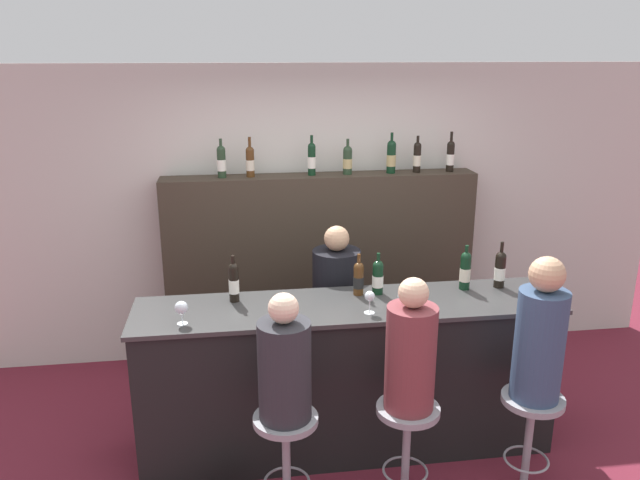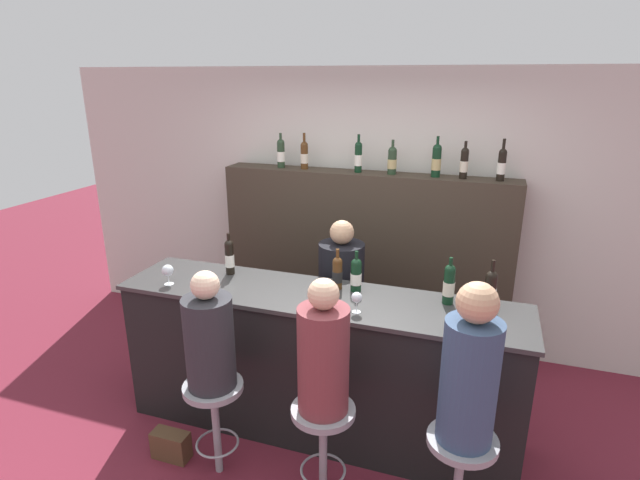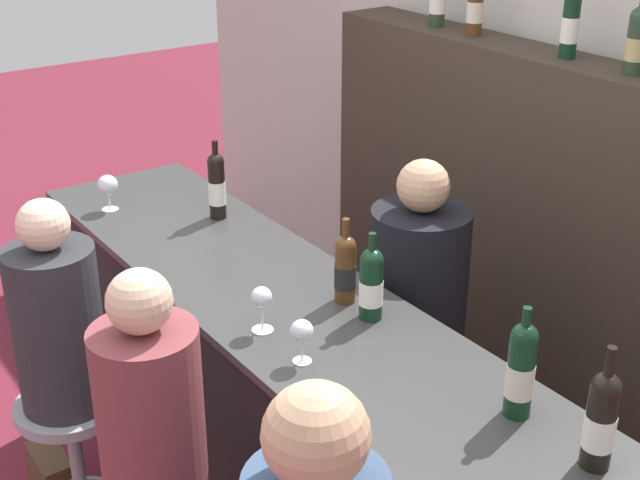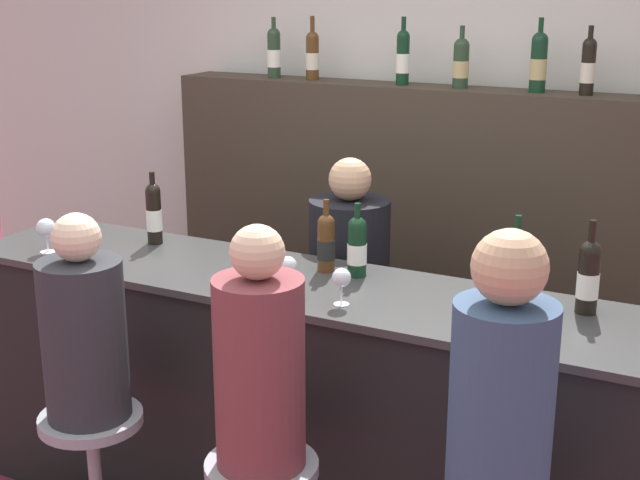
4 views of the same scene
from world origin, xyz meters
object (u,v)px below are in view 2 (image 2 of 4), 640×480
wine_bottle_backbar_4 (436,160)px  bar_stool_left (214,404)px  wine_bottle_counter_0 (230,257)px  wine_bottle_backbar_5 (464,163)px  wine_bottle_backbar_6 (502,164)px  wine_glass_0 (168,271)px  wine_glass_2 (357,298)px  guest_seated_middle (323,355)px  wine_bottle_backbar_0 (281,153)px  wine_bottle_counter_3 (449,284)px  guest_seated_right (470,372)px  wine_bottle_counter_1 (337,272)px  wine_glass_1 (324,292)px  handbag (171,445)px  wine_bottle_backbar_2 (358,157)px  bar_stool_middle (323,428)px  wine_bottle_backbar_3 (392,160)px  wine_bottle_counter_2 (356,274)px  guest_seated_left (209,338)px  bartender (341,315)px  bar_stool_right (460,460)px  wine_bottle_counter_4 (490,290)px  wine_bottle_backbar_1 (304,155)px

wine_bottle_backbar_4 → bar_stool_left: 2.59m
wine_bottle_counter_0 → wine_bottle_backbar_5: (1.58, 1.18, 0.61)m
wine_bottle_backbar_6 → wine_glass_0: bearing=-145.7°
wine_bottle_backbar_5 → wine_glass_2: 1.71m
wine_bottle_counter_0 → guest_seated_middle: guest_seated_middle is taller
wine_bottle_backbar_6 → wine_bottle_backbar_0: bearing=-180.0°
wine_bottle_counter_3 → bar_stool_left: (-1.34, -0.77, -0.70)m
wine_bottle_counter_3 → wine_bottle_backbar_4: (-0.25, 1.18, 0.61)m
guest_seated_right → wine_bottle_counter_0: bearing=156.6°
wine_bottle_counter_3 → wine_glass_0: wine_bottle_counter_3 is taller
wine_bottle_counter_1 → wine_bottle_counter_3: wine_bottle_counter_3 is taller
wine_glass_1 → guest_seated_middle: (0.15, -0.45, -0.17)m
wine_glass_0 → handbag: bearing=-64.1°
wine_bottle_backbar_0 → wine_glass_1: (0.92, -1.50, -0.64)m
wine_bottle_counter_0 → wine_bottle_backbar_2: size_ratio=0.96×
bar_stool_left → handbag: (-0.37, 0.00, -0.43)m
wine_bottle_backbar_0 → wine_glass_0: bearing=-99.8°
bar_stool_left → bar_stool_middle: 0.73m
wine_bottle_counter_3 → wine_bottle_backbar_4: 1.35m
guest_seated_middle → wine_bottle_backbar_2: bearing=99.4°
wine_bottle_backbar_0 → wine_glass_2: size_ratio=2.31×
wine_bottle_counter_3 → wine_bottle_counter_0: bearing=180.0°
wine_bottle_backbar_3 → wine_bottle_backbar_5: size_ratio=0.96×
wine_bottle_backbar_4 → wine_glass_0: size_ratio=2.28×
wine_bottle_counter_2 → guest_seated_left: 1.07m
guest_seated_middle → wine_bottle_backbar_4: bearing=79.7°
wine_bottle_backbar_0 → wine_bottle_backbar_6: (1.94, 0.00, 0.00)m
bar_stool_left → bartender: size_ratio=0.46×
wine_bottle_counter_1 → wine_bottle_backbar_3: wine_bottle_backbar_3 is taller
handbag → bar_stool_middle: bearing=0.0°
wine_bottle_counter_1 → bar_stool_middle: 1.04m
wine_glass_0 → wine_bottle_counter_0: bearing=45.0°
bar_stool_left → bartender: (0.49, 1.17, 0.14)m
wine_bottle_counter_3 → wine_glass_0: 1.96m
guest_seated_middle → wine_glass_2: bearing=81.1°
wine_bottle_backbar_4 → bar_stool_right: (0.43, -1.95, -1.31)m
wine_bottle_backbar_4 → guest_seated_middle: 2.14m
wine_glass_1 → wine_glass_2: (0.22, 0.00, -0.01)m
wine_bottle_backbar_2 → bar_stool_middle: wine_bottle_backbar_2 is taller
wine_bottle_counter_2 → wine_bottle_backbar_3: 1.32m
wine_bottle_backbar_4 → wine_bottle_counter_4: bearing=-66.6°
wine_bottle_backbar_1 → wine_bottle_backbar_2: 0.51m
wine_bottle_counter_2 → handbag: bearing=-144.5°
wine_bottle_counter_0 → bar_stool_middle: bearing=-37.7°
wine_bottle_counter_0 → wine_bottle_counter_2: 0.98m
wine_bottle_backbar_2 → guest_seated_middle: wine_bottle_backbar_2 is taller
wine_bottle_backbar_3 → guest_seated_left: (-0.71, -1.95, -0.82)m
wine_glass_1 → wine_glass_0: bearing=180.0°
wine_bottle_backbar_2 → wine_glass_2: (0.39, -1.50, -0.65)m
wine_glass_0 → wine_bottle_backbar_4: bearing=41.8°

